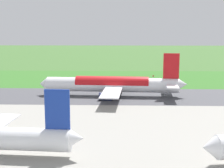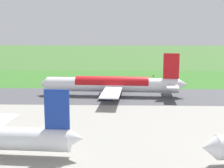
{
  "view_description": "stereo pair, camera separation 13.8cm",
  "coord_description": "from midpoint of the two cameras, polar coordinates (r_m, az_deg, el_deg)",
  "views": [
    {
      "loc": [
        -7.89,
        114.37,
        23.75
      ],
      "look_at": [
        -4.3,
        0.0,
        4.5
      ],
      "focal_mm": 51.15,
      "sensor_mm": 36.0,
      "label": 1
    },
    {
      "loc": [
        -8.03,
        114.37,
        23.75
      ],
      "look_at": [
        -4.3,
        0.0,
        4.5
      ],
      "focal_mm": 51.15,
      "sensor_mm": 36.0,
      "label": 2
    }
  ],
  "objects": [
    {
      "name": "ground_plane",
      "position": [
        117.08,
        -2.07,
        -2.16
      ],
      "size": [
        800.0,
        800.0,
        0.0
      ],
      "primitive_type": "plane",
      "color": "#3D662D"
    },
    {
      "name": "airliner_main",
      "position": [
        116.03,
        0.22,
        -0.07
      ],
      "size": [
        54.13,
        44.28,
        15.88
      ],
      "color": "white",
      "rests_on": "ground"
    },
    {
      "name": "grass_verge_foreground",
      "position": [
        149.99,
        -1.2,
        0.44
      ],
      "size": [
        600.0,
        80.0,
        0.04
      ],
      "primitive_type": "cube",
      "color": "#346B27",
      "rests_on": "ground"
    },
    {
      "name": "no_stopping_sign",
      "position": [
        150.96,
        7.4,
        1.09
      ],
      "size": [
        0.6,
        0.1,
        2.98
      ],
      "color": "slate",
      "rests_on": "ground"
    },
    {
      "name": "runway_asphalt",
      "position": [
        117.07,
        -2.07,
        -2.15
      ],
      "size": [
        600.0,
        29.49,
        0.06
      ],
      "primitive_type": "cube",
      "color": "#47474C",
      "rests_on": "ground"
    },
    {
      "name": "traffic_cone_orange",
      "position": [
        151.36,
        4.99,
        0.59
      ],
      "size": [
        0.4,
        0.4,
        0.55
      ],
      "primitive_type": "cone",
      "color": "orange",
      "rests_on": "ground"
    }
  ]
}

